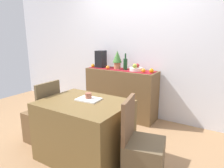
{
  "coord_description": "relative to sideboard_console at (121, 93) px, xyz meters",
  "views": [
    {
      "loc": [
        1.58,
        -2.3,
        1.54
      ],
      "look_at": [
        -0.08,
        0.36,
        0.76
      ],
      "focal_mm": 32.8,
      "sensor_mm": 36.0,
      "label": 1
    }
  ],
  "objects": [
    {
      "name": "apple_left",
      "position": [
        0.3,
        -0.06,
        0.55
      ],
      "size": [
        0.08,
        0.08,
        0.08
      ],
      "primitive_type": "sphere",
      "color": "#96B03C",
      "rests_on": "fruit_bowl"
    },
    {
      "name": "chair_by_corner",
      "position": [
        1.07,
        -1.42,
        -0.18
      ],
      "size": [
        0.48,
        0.48,
        0.9
      ],
      "color": "brown",
      "rests_on": "ground"
    },
    {
      "name": "apple_center",
      "position": [
        0.25,
        0.03,
        0.54
      ],
      "size": [
        0.07,
        0.07,
        0.07
      ],
      "primitive_type": "sphere",
      "color": "red",
      "rests_on": "fruit_bowl"
    },
    {
      "name": "fruit_bowl",
      "position": [
        0.29,
        0.0,
        0.48
      ],
      "size": [
        0.22,
        0.22,
        0.06
      ],
      "primitive_type": "cylinder",
      "color": "white",
      "rests_on": "table_runner"
    },
    {
      "name": "ground_plane",
      "position": [
        0.23,
        -0.92,
        -0.46
      ],
      "size": [
        6.4,
        6.4,
        0.02
      ],
      "primitive_type": "cube",
      "color": "#9D754F",
      "rests_on": "ground"
    },
    {
      "name": "table_runner",
      "position": [
        0.0,
        0.0,
        0.45
      ],
      "size": [
        1.26,
        0.32,
        0.01
      ],
      "primitive_type": "cube",
      "color": "maroon",
      "rests_on": "sideboard_console"
    },
    {
      "name": "open_book",
      "position": [
        0.29,
        -1.34,
        0.3
      ],
      "size": [
        0.29,
        0.23,
        0.02
      ],
      "primitive_type": "cube",
      "rotation": [
        0.0,
        0.0,
        0.07
      ],
      "color": "white",
      "rests_on": "dining_table"
    },
    {
      "name": "orange_loose_near_bowl",
      "position": [
        -0.59,
        -0.08,
        0.48
      ],
      "size": [
        0.07,
        0.07,
        0.07
      ],
      "primitive_type": "sphere",
      "color": "orange",
      "rests_on": "sideboard_console"
    },
    {
      "name": "apple_upper",
      "position": [
        0.31,
        0.02,
        0.55
      ],
      "size": [
        0.07,
        0.07,
        0.07
      ],
      "primitive_type": "sphere",
      "color": "#A62729",
      "rests_on": "fruit_bowl"
    },
    {
      "name": "dining_table",
      "position": [
        0.28,
        -1.42,
        -0.08
      ],
      "size": [
        1.04,
        0.8,
        0.74
      ],
      "primitive_type": "cube",
      "color": "brown",
      "rests_on": "ground"
    },
    {
      "name": "coffee_cup",
      "position": [
        0.28,
        -1.32,
        0.33
      ],
      "size": [
        0.08,
        0.08,
        0.09
      ],
      "primitive_type": "cylinder",
      "color": "#93523D",
      "rests_on": "dining_table"
    },
    {
      "name": "orange_loose_mid",
      "position": [
        0.59,
        -0.02,
        0.49
      ],
      "size": [
        0.08,
        0.08,
        0.08
      ],
      "primitive_type": "sphere",
      "color": "orange",
      "rests_on": "sideboard_console"
    },
    {
      "name": "wine_bottle",
      "position": [
        0.08,
        0.0,
        0.56
      ],
      "size": [
        0.07,
        0.07,
        0.3
      ],
      "color": "#173D1F",
      "rests_on": "sideboard_console"
    },
    {
      "name": "orange_loose_far",
      "position": [
        -0.23,
        -0.1,
        0.48
      ],
      "size": [
        0.07,
        0.07,
        0.07
      ],
      "primitive_type": "sphere",
      "color": "orange",
      "rests_on": "sideboard_console"
    },
    {
      "name": "potted_plant",
      "position": [
        -0.09,
        0.0,
        0.64
      ],
      "size": [
        0.17,
        0.17,
        0.34
      ],
      "color": "#B87850",
      "rests_on": "sideboard_console"
    },
    {
      "name": "chair_near_window",
      "position": [
        -0.5,
        -1.42,
        -0.18
      ],
      "size": [
        0.4,
        0.4,
        0.9
      ],
      "color": "brown",
      "rests_on": "ground"
    },
    {
      "name": "room_wall_rear",
      "position": [
        0.23,
        0.26,
        0.9
      ],
      "size": [
        6.4,
        0.06,
        2.7
      ],
      "primitive_type": "cube",
      "color": "silver",
      "rests_on": "ground"
    },
    {
      "name": "coffee_maker",
      "position": [
        -0.46,
        0.0,
        0.61
      ],
      "size": [
        0.16,
        0.18,
        0.33
      ],
      "primitive_type": "cube",
      "color": "black",
      "rests_on": "sideboard_console"
    },
    {
      "name": "orange_loose_end",
      "position": [
        0.46,
        -0.06,
        0.48
      ],
      "size": [
        0.07,
        0.07,
        0.07
      ],
      "primitive_type": "sphere",
      "color": "orange",
      "rests_on": "sideboard_console"
    },
    {
      "name": "sideboard_console",
      "position": [
        0.0,
        0.0,
        0.0
      ],
      "size": [
        1.34,
        0.42,
        0.9
      ],
      "primitive_type": "cube",
      "color": "brown",
      "rests_on": "ground"
    }
  ]
}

